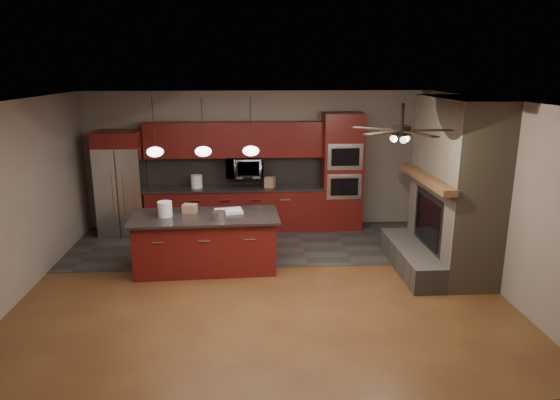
{
  "coord_description": "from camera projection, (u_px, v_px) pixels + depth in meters",
  "views": [
    {
      "loc": [
        -0.17,
        -7.16,
        3.23
      ],
      "look_at": [
        0.31,
        0.6,
        1.17
      ],
      "focal_mm": 32.0,
      "sensor_mm": 36.0,
      "label": 1
    }
  ],
  "objects": [
    {
      "name": "counter_box",
      "position": [
        270.0,
        182.0,
        10.05
      ],
      "size": [
        0.23,
        0.21,
        0.21
      ],
      "primitive_type": "cube",
      "rotation": [
        0.0,
        0.0,
        -0.41
      ],
      "color": "#9B7150",
      "rests_on": "back_cabinetry"
    },
    {
      "name": "ceiling",
      "position": [
        261.0,
        100.0,
        7.02
      ],
      "size": [
        7.0,
        6.0,
        0.02
      ],
      "primitive_type": "cube",
      "color": "white",
      "rests_on": "back_wall"
    },
    {
      "name": "paint_tray",
      "position": [
        229.0,
        211.0,
        8.25
      ],
      "size": [
        0.49,
        0.39,
        0.04
      ],
      "primitive_type": "cube",
      "rotation": [
        0.0,
        0.0,
        0.19
      ],
      "color": "silver",
      "rests_on": "kitchen_island"
    },
    {
      "name": "counter_bucket",
      "position": [
        197.0,
        181.0,
        10.01
      ],
      "size": [
        0.26,
        0.26,
        0.26
      ],
      "primitive_type": "cylinder",
      "rotation": [
        0.0,
        0.0,
        -0.16
      ],
      "color": "white",
      "rests_on": "back_cabinetry"
    },
    {
      "name": "kitchen_island",
      "position": [
        206.0,
        242.0,
        8.2
      ],
      "size": [
        2.42,
        1.18,
        0.92
      ],
      "rotation": [
        0.0,
        0.0,
        0.04
      ],
      "color": "#571210",
      "rests_on": "ground"
    },
    {
      "name": "microwave",
      "position": [
        245.0,
        167.0,
        10.04
      ],
      "size": [
        0.73,
        0.41,
        0.5
      ],
      "primitive_type": "imported",
      "color": "silver",
      "rests_on": "back_cabinetry"
    },
    {
      "name": "right_wall",
      "position": [
        491.0,
        192.0,
        7.59
      ],
      "size": [
        0.02,
        6.0,
        2.8
      ],
      "primitive_type": "cube",
      "color": "gray",
      "rests_on": "ground"
    },
    {
      "name": "refrigerator",
      "position": [
        121.0,
        183.0,
        9.84
      ],
      "size": [
        0.88,
        0.75,
        2.06
      ],
      "color": "silver",
      "rests_on": "ground"
    },
    {
      "name": "white_bucket",
      "position": [
        165.0,
        209.0,
        7.99
      ],
      "size": [
        0.28,
        0.28,
        0.25
      ],
      "primitive_type": "cylinder",
      "rotation": [
        0.0,
        0.0,
        0.26
      ],
      "color": "white",
      "rests_on": "kitchen_island"
    },
    {
      "name": "paint_can",
      "position": [
        219.0,
        215.0,
        7.85
      ],
      "size": [
        0.26,
        0.26,
        0.14
      ],
      "primitive_type": "cylinder",
      "rotation": [
        0.0,
        0.0,
        -0.3
      ],
      "color": "#B1B2B6",
      "rests_on": "kitchen_island"
    },
    {
      "name": "slate_tile_patch",
      "position": [
        260.0,
        244.0,
        9.48
      ],
      "size": [
        7.0,
        2.4,
        0.01
      ],
      "primitive_type": "cube",
      "color": "#312F2C",
      "rests_on": "ground"
    },
    {
      "name": "back_wall",
      "position": [
        258.0,
        160.0,
        10.28
      ],
      "size": [
        7.0,
        0.02,
        2.8
      ],
      "primitive_type": "cube",
      "color": "gray",
      "rests_on": "ground"
    },
    {
      "name": "oven_tower",
      "position": [
        342.0,
        172.0,
        10.14
      ],
      "size": [
        0.8,
        0.63,
        2.38
      ],
      "color": "#571210",
      "rests_on": "ground"
    },
    {
      "name": "left_wall",
      "position": [
        19.0,
        200.0,
        7.17
      ],
      "size": [
        0.02,
        6.0,
        2.8
      ],
      "primitive_type": "cube",
      "color": "gray",
      "rests_on": "ground"
    },
    {
      "name": "pendant_left",
      "position": [
        155.0,
        152.0,
        7.81
      ],
      "size": [
        0.26,
        0.26,
        0.92
      ],
      "color": "black",
      "rests_on": "ceiling"
    },
    {
      "name": "pendant_center",
      "position": [
        203.0,
        151.0,
        7.86
      ],
      "size": [
        0.26,
        0.26,
        0.92
      ],
      "color": "black",
      "rests_on": "ceiling"
    },
    {
      "name": "fireplace_column",
      "position": [
        451.0,
        193.0,
        7.98
      ],
      "size": [
        1.3,
        2.1,
        2.8
      ],
      "color": "#706450",
      "rests_on": "ground"
    },
    {
      "name": "back_cabinetry",
      "position": [
        235.0,
        187.0,
        10.13
      ],
      "size": [
        3.59,
        0.64,
        2.2
      ],
      "color": "#571210",
      "rests_on": "ground"
    },
    {
      "name": "cardboard_box",
      "position": [
        190.0,
        208.0,
        8.22
      ],
      "size": [
        0.25,
        0.21,
        0.14
      ],
      "primitive_type": "cube",
      "rotation": [
        0.0,
        0.0,
        -0.21
      ],
      "color": "#92684B",
      "rests_on": "kitchen_island"
    },
    {
      "name": "pendant_right",
      "position": [
        251.0,
        151.0,
        7.9
      ],
      "size": [
        0.26,
        0.26,
        0.92
      ],
      "color": "black",
      "rests_on": "ceiling"
    },
    {
      "name": "ceiling_fan",
      "position": [
        402.0,
        130.0,
        6.45
      ],
      "size": [
        1.27,
        1.33,
        0.41
      ],
      "color": "black",
      "rests_on": "ceiling"
    },
    {
      "name": "ground",
      "position": [
        263.0,
        283.0,
        7.74
      ],
      "size": [
        7.0,
        7.0,
        0.0
      ],
      "primitive_type": "plane",
      "color": "brown",
      "rests_on": "ground"
    }
  ]
}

